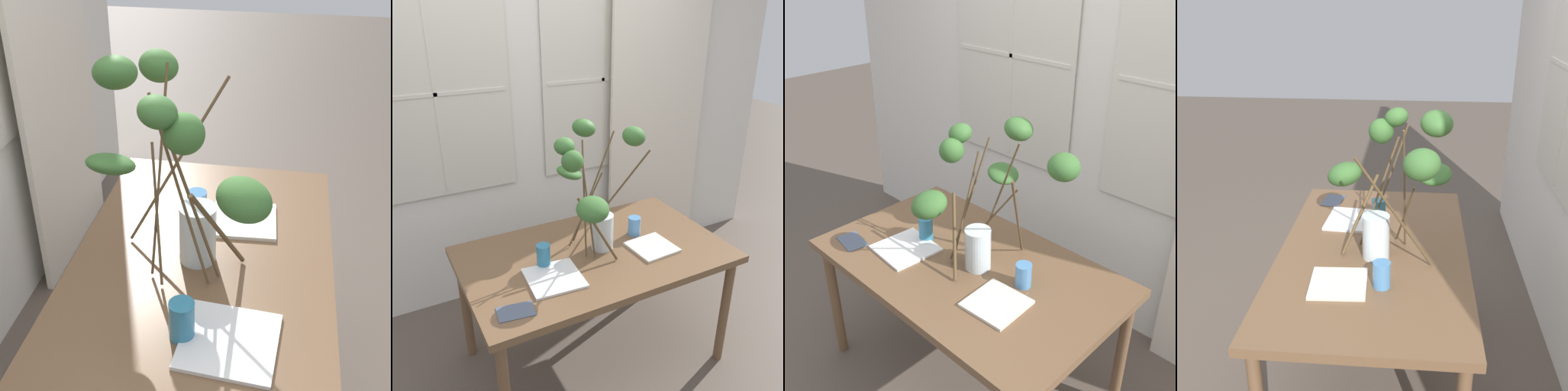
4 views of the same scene
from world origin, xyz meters
TOP-DOWN VIEW (x-y plane):
  - ground at (0.00, 0.00)m, footprint 14.00×14.00m
  - back_wall_with_windows at (-0.00, 1.05)m, footprint 4.43×0.14m
  - curtain_sheer_side at (1.08, 0.91)m, footprint 0.87×0.03m
  - dining_table at (0.00, 0.00)m, footprint 1.50×0.90m
  - vase_with_branches at (0.04, 0.07)m, footprint 0.70×0.65m
  - drinking_glass_blue_left at (-0.31, -0.00)m, footprint 0.07×0.07m
  - drinking_glass_blue_right at (0.31, 0.06)m, footprint 0.08×0.08m
  - plate_square_left at (-0.31, -0.14)m, footprint 0.30×0.30m
  - plate_square_right at (0.31, -0.12)m, footprint 0.25×0.25m
  - napkin_folded at (-0.57, -0.29)m, footprint 0.19×0.14m

SIDE VIEW (x-z plane):
  - ground at x=0.00m, z-range 0.00..0.00m
  - dining_table at x=0.00m, z-range 0.31..1.09m
  - napkin_folded at x=-0.57m, z-range 0.78..0.78m
  - plate_square_left at x=-0.31m, z-range 0.78..0.79m
  - plate_square_right at x=0.31m, z-range 0.78..0.79m
  - drinking_glass_blue_right at x=0.31m, z-range 0.78..0.89m
  - drinking_glass_blue_left at x=-0.31m, z-range 0.78..0.90m
  - vase_with_branches at x=0.04m, z-range 0.80..1.53m
  - curtain_sheer_side at x=1.08m, z-range 0.00..2.42m
  - back_wall_with_windows at x=0.00m, z-range 0.00..3.04m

